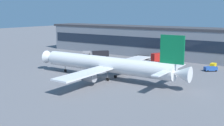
# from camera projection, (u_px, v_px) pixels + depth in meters

# --- Properties ---
(ground_plane) EXTENTS (600.00, 600.00, 0.00)m
(ground_plane) POSITION_uv_depth(u_px,v_px,m) (105.00, 77.00, 101.44)
(ground_plane) COLOR slate
(terminal_building) EXTENTS (146.86, 17.78, 15.74)m
(terminal_building) POSITION_uv_depth(u_px,v_px,m) (167.00, 42.00, 144.23)
(terminal_building) COLOR gray
(terminal_building) RESTS_ON ground_plane
(airliner) EXTENTS (59.97, 51.37, 16.58)m
(airliner) POSITION_uv_depth(u_px,v_px,m) (108.00, 64.00, 97.86)
(airliner) COLOR white
(airliner) RESTS_ON ground_plane
(fuel_truck) EXTENTS (7.87, 7.97, 3.35)m
(fuel_truck) POSITION_uv_depth(u_px,v_px,m) (100.00, 54.00, 145.09)
(fuel_truck) COLOR black
(fuel_truck) RESTS_ON ground_plane
(follow_me_car) EXTENTS (4.72, 4.02, 1.85)m
(follow_me_car) POSITION_uv_depth(u_px,v_px,m) (87.00, 53.00, 154.75)
(follow_me_car) COLOR gray
(follow_me_car) RESTS_ON ground_plane
(catering_truck) EXTENTS (5.23, 7.64, 4.15)m
(catering_truck) POSITION_uv_depth(u_px,v_px,m) (159.00, 57.00, 131.90)
(catering_truck) COLOR red
(catering_truck) RESTS_ON ground_plane
(baggage_tug) EXTENTS (2.11, 3.60, 1.85)m
(baggage_tug) POSITION_uv_depth(u_px,v_px,m) (213.00, 65.00, 118.46)
(baggage_tug) COLOR yellow
(baggage_tug) RESTS_ON ground_plane
(belt_loader) EXTENTS (6.44, 2.21, 1.95)m
(belt_loader) POSITION_uv_depth(u_px,v_px,m) (143.00, 57.00, 138.87)
(belt_loader) COLOR black
(belt_loader) RESTS_ON ground_plane
(pushback_tractor) EXTENTS (5.33, 5.11, 1.75)m
(pushback_tractor) POSITION_uv_depth(u_px,v_px,m) (210.00, 69.00, 111.29)
(pushback_tractor) COLOR #2651A5
(pushback_tractor) RESTS_ON ground_plane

